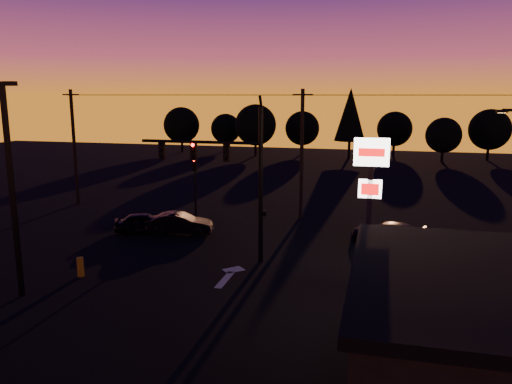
% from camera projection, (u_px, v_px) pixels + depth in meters
% --- Properties ---
extents(ground, '(120.00, 120.00, 0.00)m').
position_uv_depth(ground, '(208.00, 286.00, 22.77)').
color(ground, black).
rests_on(ground, ground).
extents(lane_arrow, '(1.20, 3.10, 0.01)m').
position_uv_depth(lane_arrow, '(229.00, 275.00, 24.24)').
color(lane_arrow, beige).
rests_on(lane_arrow, ground).
extents(traffic_signal_mast, '(6.79, 0.52, 8.58)m').
position_uv_depth(traffic_signal_mast, '(231.00, 167.00, 25.64)').
color(traffic_signal_mast, black).
rests_on(traffic_signal_mast, ground).
extents(secondary_signal, '(0.30, 0.31, 4.35)m').
position_uv_depth(secondary_signal, '(195.00, 179.00, 34.35)').
color(secondary_signal, black).
rests_on(secondary_signal, ground).
extents(parking_lot_light, '(1.25, 0.30, 9.14)m').
position_uv_depth(parking_lot_light, '(11.00, 177.00, 20.72)').
color(parking_lot_light, black).
rests_on(parking_lot_light, ground).
extents(pylon_sign, '(1.50, 0.28, 6.80)m').
position_uv_depth(pylon_sign, '(370.00, 182.00, 21.56)').
color(pylon_sign, black).
rests_on(pylon_sign, ground).
extents(utility_pole_0, '(1.40, 0.26, 9.00)m').
position_uv_depth(utility_pole_0, '(74.00, 147.00, 39.07)').
color(utility_pole_0, black).
rests_on(utility_pole_0, ground).
extents(utility_pole_1, '(1.40, 0.26, 9.00)m').
position_uv_depth(utility_pole_1, '(302.00, 153.00, 34.72)').
color(utility_pole_1, black).
rests_on(utility_pole_1, ground).
extents(power_wires, '(36.00, 1.22, 0.07)m').
position_uv_depth(power_wires, '(303.00, 95.00, 33.95)').
color(power_wires, black).
rests_on(power_wires, ground).
extents(bollard, '(0.31, 0.31, 0.94)m').
position_uv_depth(bollard, '(80.00, 267.00, 23.96)').
color(bollard, gold).
rests_on(bollard, ground).
extents(tree_0, '(5.36, 5.36, 6.74)m').
position_uv_depth(tree_0, '(182.00, 125.00, 74.86)').
color(tree_0, black).
rests_on(tree_0, ground).
extents(tree_1, '(4.54, 4.54, 5.71)m').
position_uv_depth(tree_1, '(226.00, 129.00, 76.38)').
color(tree_1, black).
rests_on(tree_1, ground).
extents(tree_2, '(5.77, 5.78, 7.26)m').
position_uv_depth(tree_2, '(256.00, 125.00, 69.99)').
color(tree_2, black).
rests_on(tree_2, ground).
extents(tree_3, '(4.95, 4.95, 6.22)m').
position_uv_depth(tree_3, '(302.00, 128.00, 72.47)').
color(tree_3, black).
rests_on(tree_3, ground).
extents(tree_4, '(4.18, 4.18, 9.50)m').
position_uv_depth(tree_4, '(350.00, 114.00, 67.50)').
color(tree_4, black).
rests_on(tree_4, ground).
extents(tree_5, '(4.95, 4.95, 6.22)m').
position_uv_depth(tree_5, '(395.00, 129.00, 71.22)').
color(tree_5, black).
rests_on(tree_5, ground).
extents(tree_6, '(4.54, 4.54, 5.71)m').
position_uv_depth(tree_6, '(444.00, 135.00, 64.13)').
color(tree_6, black).
rests_on(tree_6, ground).
extents(tree_7, '(5.36, 5.36, 6.74)m').
position_uv_depth(tree_7, '(490.00, 130.00, 65.41)').
color(tree_7, black).
rests_on(tree_7, ground).
extents(car_left, '(3.98, 2.89, 1.26)m').
position_uv_depth(car_left, '(144.00, 223.00, 31.60)').
color(car_left, black).
rests_on(car_left, ground).
extents(car_mid, '(4.26, 2.18, 1.34)m').
position_uv_depth(car_mid, '(180.00, 223.00, 31.23)').
color(car_mid, black).
rests_on(car_mid, ground).
extents(car_right, '(4.66, 2.83, 1.26)m').
position_uv_depth(car_right, '(388.00, 233.00, 29.24)').
color(car_right, black).
rests_on(car_right, ground).
extents(suv_parked, '(2.38, 5.05, 1.39)m').
position_uv_depth(suv_parked, '(432.00, 332.00, 16.94)').
color(suv_parked, black).
rests_on(suv_parked, ground).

